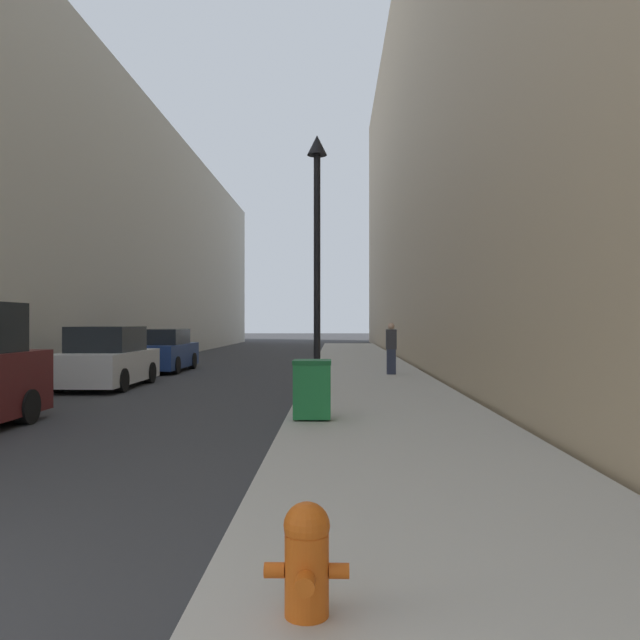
% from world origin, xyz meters
% --- Properties ---
extents(sidewalk_right, '(3.95, 60.00, 0.14)m').
position_xyz_m(sidewalk_right, '(5.36, 18.00, 0.07)').
color(sidewalk_right, '#B7B2A8').
rests_on(sidewalk_right, ground).
extents(building_left_glass, '(12.00, 60.00, 12.24)m').
position_xyz_m(building_left_glass, '(-10.33, 26.00, 6.12)').
color(building_left_glass, beige).
rests_on(building_left_glass, ground).
extents(building_right_stone, '(12.00, 60.00, 20.17)m').
position_xyz_m(building_right_stone, '(13.44, 26.00, 10.09)').
color(building_right_stone, tan).
rests_on(building_right_stone, ground).
extents(fire_hydrant, '(0.50, 0.39, 0.67)m').
position_xyz_m(fire_hydrant, '(4.13, 0.97, 0.49)').
color(fire_hydrant, '#D15614').
rests_on(fire_hydrant, sidewalk_right).
extents(trash_bin, '(0.67, 0.62, 1.06)m').
position_xyz_m(trash_bin, '(3.88, 8.37, 0.68)').
color(trash_bin, '#1E7538').
rests_on(trash_bin, sidewalk_right).
extents(lamppost, '(0.48, 0.48, 6.21)m').
position_xyz_m(lamppost, '(3.85, 12.19, 3.99)').
color(lamppost, black).
rests_on(lamppost, sidewalk_right).
extents(parked_sedan_near, '(1.95, 4.20, 1.74)m').
position_xyz_m(parked_sedan_near, '(-2.26, 14.96, 0.79)').
color(parked_sedan_near, silver).
rests_on(parked_sedan_near, ground).
extents(parked_sedan_far, '(1.90, 4.34, 1.60)m').
position_xyz_m(parked_sedan_far, '(-2.28, 20.76, 0.74)').
color(parked_sedan_far, navy).
rests_on(parked_sedan_far, ground).
extents(pedestrian_on_sidewalk, '(0.35, 0.22, 1.71)m').
position_xyz_m(pedestrian_on_sidewalk, '(6.14, 18.00, 1.00)').
color(pedestrian_on_sidewalk, '#2D3347').
rests_on(pedestrian_on_sidewalk, sidewalk_right).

